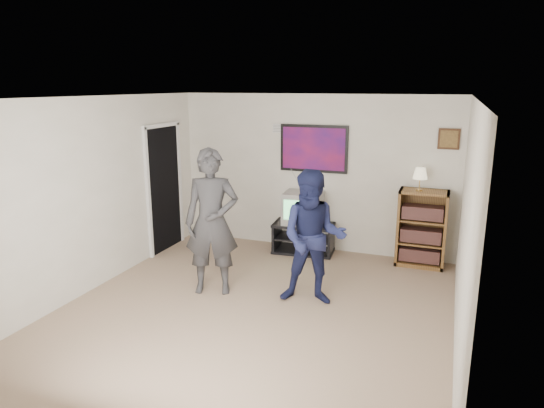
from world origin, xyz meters
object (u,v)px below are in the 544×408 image
Objects in this scene: crt_television at (303,208)px; person_short at (313,238)px; person_tall at (212,222)px; media_stand at (304,238)px; bookshelf at (422,228)px.

crt_television is 1.87m from person_short.
person_tall reaches higher than person_short.
crt_television is at bearing 174.99° from media_stand.
media_stand is 0.88× the size of bookshelf.
bookshelf is 3.14m from person_tall.
bookshelf is at bearing -3.41° from media_stand.
person_short reaches higher than bookshelf.
media_stand is 0.60× the size of person_short.
bookshelf is at bearing 18.36° from person_tall.
bookshelf is at bearing -2.63° from crt_television.
person_tall is 1.31m from person_short.
person_tall is (-2.46, -1.93, 0.37)m from bookshelf.
person_tall reaches higher than bookshelf.
bookshelf is (1.82, 0.05, -0.16)m from crt_television.
person_tall is at bearing -114.23° from media_stand.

